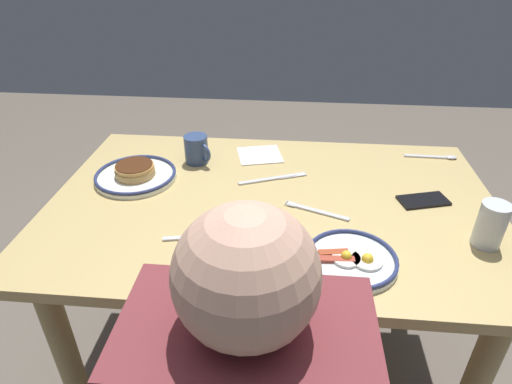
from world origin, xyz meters
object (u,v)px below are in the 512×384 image
object	(u,v)px
tea_spoon	(438,157)
fork_far	(316,211)
plate_center_pancakes	(352,259)
paper_napkin	(260,155)
plate_near_main	(136,174)
drinking_glass	(490,227)
fork_near	(203,237)
coffee_mug	(197,149)
cell_phone	(423,200)
butter_knife	(273,179)

from	to	relation	value
tea_spoon	fork_far	bearing A→B (deg)	41.01
plate_center_pancakes	paper_napkin	bearing A→B (deg)	-64.17
plate_near_main	plate_center_pancakes	xyz separation A→B (m)	(-0.66, 0.36, -0.00)
drinking_glass	fork_far	bearing A→B (deg)	-14.25
fork_far	drinking_glass	bearing A→B (deg)	165.75
plate_near_main	plate_center_pancakes	bearing A→B (deg)	151.60
fork_near	coffee_mug	bearing A→B (deg)	-76.49
tea_spoon	cell_phone	bearing A→B (deg)	68.06
paper_napkin	plate_near_main	bearing A→B (deg)	27.90
fork_far	butter_knife	size ratio (longest dim) A/B	0.85
fork_far	tea_spoon	size ratio (longest dim) A/B	1.02
cell_phone	fork_near	bearing A→B (deg)	4.66
cell_phone	fork_near	xyz separation A→B (m)	(0.62, 0.23, -0.00)
tea_spoon	paper_napkin	bearing A→B (deg)	3.53
fork_far	tea_spoon	bearing A→B (deg)	-138.99
drinking_glass	paper_napkin	bearing A→B (deg)	-36.08
cell_phone	butter_knife	bearing A→B (deg)	-27.37
paper_napkin	fork_near	world-z (taller)	fork_near
butter_knife	tea_spoon	distance (m)	0.61
plate_center_pancakes	butter_knife	distance (m)	0.45
coffee_mug	drinking_glass	world-z (taller)	drinking_glass
plate_near_main	butter_knife	size ratio (longest dim) A/B	1.19
plate_near_main	fork_far	size ratio (longest dim) A/B	1.40
cell_phone	tea_spoon	xyz separation A→B (m)	(-0.12, -0.30, 0.00)
drinking_glass	butter_knife	xyz separation A→B (m)	(0.56, -0.29, -0.05)
coffee_mug	butter_knife	world-z (taller)	coffee_mug
cell_phone	paper_napkin	xyz separation A→B (m)	(0.51, -0.26, -0.00)
plate_near_main	drinking_glass	world-z (taller)	drinking_glass
plate_center_pancakes	paper_napkin	xyz separation A→B (m)	(0.27, -0.56, -0.01)
coffee_mug	fork_near	distance (m)	0.44
cell_phone	fork_far	bearing A→B (deg)	-1.17
fork_near	butter_knife	xyz separation A→B (m)	(-0.17, -0.33, -0.00)
paper_napkin	fork_near	size ratio (longest dim) A/B	0.74
plate_near_main	plate_center_pancakes	size ratio (longest dim) A/B	1.17
plate_near_main	cell_phone	bearing A→B (deg)	176.52
cell_phone	fork_near	size ratio (longest dim) A/B	0.71
fork_far	tea_spoon	xyz separation A→B (m)	(-0.44, -0.38, 0.00)
fork_far	butter_knife	world-z (taller)	same
cell_phone	paper_napkin	size ratio (longest dim) A/B	0.96
fork_near	plate_center_pancakes	bearing A→B (deg)	170.07
plate_center_pancakes	cell_phone	xyz separation A→B (m)	(-0.24, -0.30, -0.01)
coffee_mug	plate_center_pancakes	bearing A→B (deg)	134.49
coffee_mug	paper_napkin	xyz separation A→B (m)	(-0.21, -0.07, -0.05)
plate_near_main	fork_far	bearing A→B (deg)	166.47
coffee_mug	fork_far	world-z (taller)	coffee_mug
plate_near_main	fork_far	xyz separation A→B (m)	(-0.58, 0.14, -0.01)
plate_center_pancakes	tea_spoon	bearing A→B (deg)	-121.10
drinking_glass	coffee_mug	bearing A→B (deg)	-24.75
coffee_mug	drinking_glass	size ratio (longest dim) A/B	0.83
coffee_mug	cell_phone	bearing A→B (deg)	165.26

